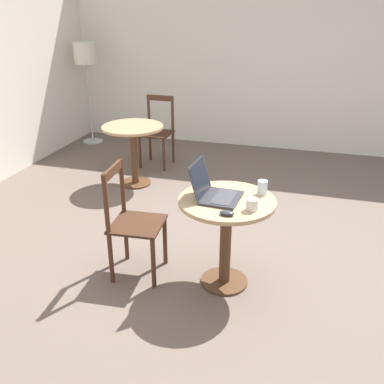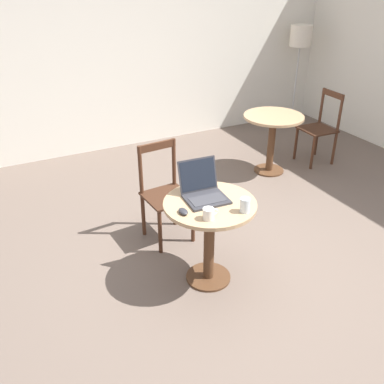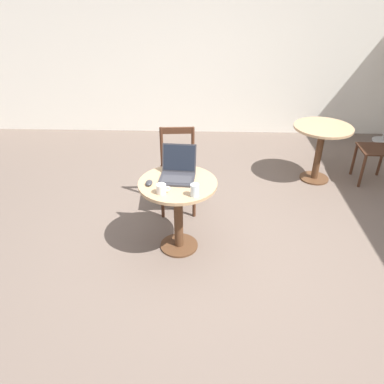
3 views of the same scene
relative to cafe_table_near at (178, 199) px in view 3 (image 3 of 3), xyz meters
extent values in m
plane|color=#66564C|center=(0.36, -0.12, -0.55)|extent=(16.00, 16.00, 0.00)
cube|color=silver|center=(0.36, 3.11, 0.80)|extent=(9.40, 0.06, 2.70)
cylinder|color=#51331E|center=(0.00, 0.00, -0.54)|extent=(0.37, 0.37, 0.02)
cylinder|color=#51331E|center=(0.00, 0.00, -0.19)|extent=(0.09, 0.09, 0.67)
cylinder|color=tan|center=(0.00, 0.00, 0.16)|extent=(0.71, 0.71, 0.03)
cylinder|color=#51331E|center=(1.67, 1.46, -0.54)|extent=(0.37, 0.37, 0.02)
cylinder|color=#51331E|center=(1.67, 1.46, -0.19)|extent=(0.09, 0.09, 0.67)
cylinder|color=tan|center=(1.67, 1.46, 0.16)|extent=(0.71, 0.71, 0.03)
cylinder|color=#472819|center=(0.13, 0.53, -0.33)|extent=(0.04, 0.04, 0.43)
cylinder|color=#472819|center=(-0.21, 0.51, -0.33)|extent=(0.04, 0.04, 0.43)
cylinder|color=#472819|center=(0.10, 0.87, -0.33)|extent=(0.04, 0.04, 0.43)
cylinder|color=#472819|center=(-0.23, 0.85, -0.33)|extent=(0.04, 0.04, 0.43)
cube|color=#3C2215|center=(-0.05, 0.69, -0.10)|extent=(0.42, 0.42, 0.02)
cylinder|color=#472819|center=(0.10, 0.87, 0.13)|extent=(0.04, 0.04, 0.46)
cylinder|color=#472819|center=(-0.23, 0.85, 0.13)|extent=(0.04, 0.04, 0.46)
cube|color=#472819|center=(-0.06, 0.86, 0.33)|extent=(0.37, 0.05, 0.07)
cylinder|color=#472819|center=(2.18, 1.27, -0.33)|extent=(0.04, 0.04, 0.43)
cylinder|color=#472819|center=(2.19, 1.61, -0.33)|extent=(0.04, 0.04, 0.43)
cylinder|color=#472819|center=(2.53, 1.60, -0.33)|extent=(0.04, 0.04, 0.43)
cube|color=#3C2215|center=(2.36, 1.43, -0.10)|extent=(0.41, 0.41, 0.02)
cylinder|color=#B7B7B7|center=(3.07, 2.78, -0.54)|extent=(0.31, 0.31, 0.02)
cube|color=#2D2D33|center=(-0.01, 0.04, 0.18)|extent=(0.33, 0.28, 0.02)
cube|color=#38383D|center=(-0.01, 0.02, 0.19)|extent=(0.27, 0.16, 0.00)
cube|color=#2D2D33|center=(0.00, 0.20, 0.32)|extent=(0.32, 0.10, 0.25)
cube|color=black|center=(0.00, 0.20, 0.32)|extent=(0.29, 0.09, 0.22)
ellipsoid|color=#2D2D33|center=(-0.25, -0.05, 0.19)|extent=(0.06, 0.10, 0.03)
cylinder|color=silver|center=(-0.12, -0.20, 0.22)|extent=(0.08, 0.08, 0.08)
torus|color=silver|center=(-0.07, -0.20, 0.22)|extent=(0.05, 0.01, 0.05)
cylinder|color=silver|center=(0.16, -0.23, 0.23)|extent=(0.07, 0.07, 0.11)
camera|label=1|loc=(-2.76, -0.53, 1.47)|focal=40.00mm
camera|label=2|loc=(-1.38, -2.42, 1.77)|focal=40.00mm
camera|label=3|loc=(0.23, -2.90, 1.79)|focal=35.00mm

